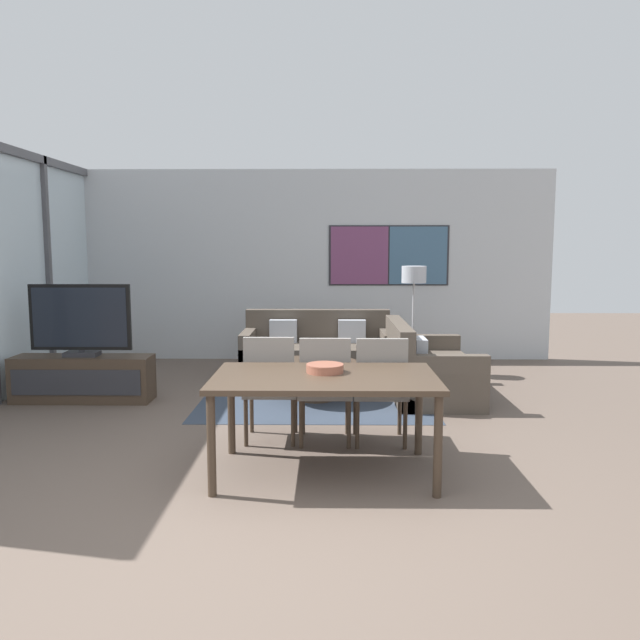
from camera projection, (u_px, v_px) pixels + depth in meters
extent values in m
plane|color=brown|center=(266.00, 521.00, 3.87)|extent=(24.00, 24.00, 0.00)
cube|color=silver|center=(302.00, 266.00, 9.23)|extent=(7.38, 0.06, 2.80)
cube|color=#2D2D33|center=(389.00, 255.00, 9.16)|extent=(1.76, 0.01, 0.88)
cube|color=#753D66|center=(359.00, 255.00, 9.16)|extent=(0.84, 0.02, 0.84)
cube|color=#426684|center=(418.00, 256.00, 9.15)|extent=(0.84, 0.02, 0.84)
cube|color=#515156|center=(48.00, 269.00, 7.88)|extent=(0.07, 0.08, 2.80)
cube|color=#333D4C|center=(316.00, 399.00, 6.92)|extent=(2.52, 2.02, 0.01)
cube|color=#423326|center=(83.00, 379.00, 6.82)|extent=(1.50, 0.39, 0.50)
cube|color=#2D2D33|center=(76.00, 383.00, 6.62)|extent=(1.38, 0.01, 0.27)
cube|color=#2D2D33|center=(82.00, 354.00, 6.78)|extent=(0.36, 0.20, 0.05)
cube|color=#2D2D33|center=(82.00, 348.00, 6.78)|extent=(0.06, 0.03, 0.08)
cube|color=black|center=(80.00, 317.00, 6.74)|extent=(1.09, 0.04, 0.72)
cube|color=black|center=(79.00, 317.00, 6.71)|extent=(1.02, 0.01, 0.64)
cube|color=#51473D|center=(317.00, 361.00, 8.09)|extent=(1.93, 0.91, 0.42)
cube|color=#51473D|center=(318.00, 340.00, 8.44)|extent=(1.93, 0.16, 0.84)
cube|color=#51473D|center=(248.00, 354.00, 8.09)|extent=(0.14, 0.91, 0.60)
cube|color=#51473D|center=(386.00, 354.00, 8.07)|extent=(0.14, 0.91, 0.60)
cube|color=#B2B7C1|center=(283.00, 331.00, 8.24)|extent=(0.36, 0.12, 0.30)
cube|color=#B2B7C1|center=(352.00, 331.00, 8.23)|extent=(0.36, 0.12, 0.30)
cube|color=#51473D|center=(432.00, 378.00, 7.03)|extent=(0.91, 1.56, 0.42)
cube|color=#51473D|center=(399.00, 360.00, 7.01)|extent=(0.16, 1.56, 0.84)
cube|color=#51473D|center=(444.00, 384.00, 6.31)|extent=(0.91, 0.14, 0.60)
cube|color=#51473D|center=(422.00, 359.00, 7.72)|extent=(0.91, 0.14, 0.60)
cube|color=#B2B7C1|center=(420.00, 352.00, 6.64)|extent=(0.12, 0.36, 0.30)
cylinder|color=#423326|center=(316.00, 398.00, 6.92)|extent=(0.44, 0.44, 0.03)
cylinder|color=#423326|center=(316.00, 383.00, 6.90)|extent=(0.18, 0.18, 0.37)
cylinder|color=#423326|center=(316.00, 364.00, 6.88)|extent=(0.98, 0.98, 0.04)
cube|color=#423326|center=(325.00, 378.00, 4.59)|extent=(1.65, 1.00, 0.04)
cylinder|color=#423326|center=(211.00, 446.00, 4.21)|extent=(0.06, 0.06, 0.71)
cylinder|color=#423326|center=(438.00, 446.00, 4.19)|extent=(0.06, 0.06, 0.71)
cylinder|color=#423326|center=(231.00, 411.00, 5.08)|extent=(0.06, 0.06, 0.71)
cylinder|color=#423326|center=(419.00, 412.00, 5.06)|extent=(0.06, 0.06, 0.71)
cube|color=gray|center=(271.00, 390.00, 5.45)|extent=(0.46, 0.46, 0.06)
cube|color=gray|center=(269.00, 365.00, 5.21)|extent=(0.42, 0.05, 0.47)
cylinder|color=#423326|center=(246.00, 423.00, 5.28)|extent=(0.04, 0.04, 0.41)
cylinder|color=#423326|center=(293.00, 423.00, 5.27)|extent=(0.04, 0.04, 0.41)
cylinder|color=#423326|center=(252.00, 410.00, 5.68)|extent=(0.04, 0.04, 0.41)
cylinder|color=#423326|center=(295.00, 410.00, 5.67)|extent=(0.04, 0.04, 0.41)
cube|color=gray|center=(325.00, 391.00, 5.39)|extent=(0.46, 0.46, 0.06)
cube|color=gray|center=(325.00, 366.00, 5.16)|extent=(0.42, 0.05, 0.47)
cylinder|color=#423326|center=(301.00, 424.00, 5.23)|extent=(0.04, 0.04, 0.41)
cylinder|color=#423326|center=(349.00, 425.00, 5.22)|extent=(0.04, 0.04, 0.41)
cylinder|color=#423326|center=(303.00, 412.00, 5.62)|extent=(0.04, 0.04, 0.41)
cylinder|color=#423326|center=(347.00, 412.00, 5.62)|extent=(0.04, 0.04, 0.41)
cube|color=gray|center=(380.00, 392.00, 5.38)|extent=(0.46, 0.46, 0.06)
cube|color=gray|center=(382.00, 366.00, 5.14)|extent=(0.42, 0.05, 0.47)
cylinder|color=#423326|center=(357.00, 425.00, 5.21)|extent=(0.04, 0.04, 0.41)
cylinder|color=#423326|center=(405.00, 425.00, 5.21)|extent=(0.04, 0.04, 0.41)
cylinder|color=#423326|center=(355.00, 412.00, 5.61)|extent=(0.04, 0.04, 0.41)
cylinder|color=#423326|center=(400.00, 412.00, 5.60)|extent=(0.04, 0.04, 0.41)
cylinder|color=#995642|center=(325.00, 368.00, 4.68)|extent=(0.28, 0.28, 0.06)
torus|color=#995642|center=(325.00, 365.00, 4.68)|extent=(0.28, 0.28, 0.02)
cylinder|color=#2D2D33|center=(412.00, 373.00, 8.30)|extent=(0.28, 0.28, 0.02)
cylinder|color=#B7B7BC|center=(413.00, 328.00, 8.22)|extent=(0.03, 0.03, 1.19)
cylinder|color=#B2B7C1|center=(414.00, 274.00, 8.14)|extent=(0.32, 0.32, 0.22)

